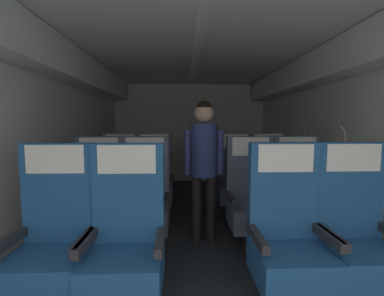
{
  "coord_description": "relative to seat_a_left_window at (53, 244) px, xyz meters",
  "views": [
    {
      "loc": [
        -0.19,
        -0.09,
        1.31
      ],
      "look_at": [
        -0.05,
        3.34,
        0.99
      ],
      "focal_mm": 24.64,
      "sensor_mm": 36.0,
      "label": 1
    }
  ],
  "objects": [
    {
      "name": "ground",
      "position": [
        1.07,
        1.28,
        -0.5
      ],
      "size": [
        3.63,
        6.3,
        0.02
      ],
      "primitive_type": "cube",
      "color": "#23282D"
    },
    {
      "name": "fuselage_shell",
      "position": [
        1.07,
        1.55,
        1.12
      ],
      "size": [
        3.51,
        5.95,
        2.25
      ],
      "color": "silver",
      "rests_on": "ground"
    },
    {
      "name": "seat_a_left_window",
      "position": [
        0.0,
        0.0,
        0.0
      ],
      "size": [
        0.53,
        0.47,
        1.18
      ],
      "color": "#38383D",
      "rests_on": "ground"
    },
    {
      "name": "seat_a_left_aisle",
      "position": [
        0.5,
        -0.03,
        0.0
      ],
      "size": [
        0.53,
        0.47,
        1.18
      ],
      "color": "#38383D",
      "rests_on": "ground"
    },
    {
      "name": "seat_a_right_aisle",
      "position": [
        2.13,
        -0.0,
        0.0
      ],
      "size": [
        0.53,
        0.47,
        1.18
      ],
      "color": "#38383D",
      "rests_on": "ground"
    },
    {
      "name": "seat_a_right_window",
      "position": [
        1.63,
        -0.01,
        0.0
      ],
      "size": [
        0.53,
        0.47,
        1.18
      ],
      "color": "#38383D",
      "rests_on": "ground"
    },
    {
      "name": "seat_b_left_window",
      "position": [
        0.01,
        0.94,
        0.0
      ],
      "size": [
        0.53,
        0.47,
        1.18
      ],
      "color": "#38383D",
      "rests_on": "ground"
    },
    {
      "name": "seat_b_left_aisle",
      "position": [
        0.49,
        0.93,
        0.0
      ],
      "size": [
        0.53,
        0.47,
        1.18
      ],
      "color": "#38383D",
      "rests_on": "ground"
    },
    {
      "name": "seat_b_right_aisle",
      "position": [
        2.14,
        0.95,
        0.0
      ],
      "size": [
        0.53,
        0.47,
        1.18
      ],
      "color": "#38383D",
      "rests_on": "ground"
    },
    {
      "name": "seat_b_right_window",
      "position": [
        1.63,
        0.95,
        0.0
      ],
      "size": [
        0.53,
        0.47,
        1.18
      ],
      "color": "#38383D",
      "rests_on": "ground"
    },
    {
      "name": "seat_c_left_window",
      "position": [
        0.01,
        1.9,
        0.0
      ],
      "size": [
        0.53,
        0.47,
        1.18
      ],
      "color": "#38383D",
      "rests_on": "ground"
    },
    {
      "name": "seat_c_left_aisle",
      "position": [
        0.5,
        1.88,
        0.0
      ],
      "size": [
        0.53,
        0.47,
        1.18
      ],
      "color": "#38383D",
      "rests_on": "ground"
    },
    {
      "name": "seat_c_right_aisle",
      "position": [
        2.13,
        1.89,
        0.0
      ],
      "size": [
        0.53,
        0.47,
        1.18
      ],
      "color": "#38383D",
      "rests_on": "ground"
    },
    {
      "name": "seat_c_right_window",
      "position": [
        1.63,
        1.88,
        0.0
      ],
      "size": [
        0.53,
        0.47,
        1.18
      ],
      "color": "#38383D",
      "rests_on": "ground"
    },
    {
      "name": "flight_attendant",
      "position": [
        1.12,
        1.1,
        0.47
      ],
      "size": [
        0.43,
        0.28,
        1.56
      ],
      "rotation": [
        0.0,
        0.0,
        3.43
      ],
      "color": "black",
      "rests_on": "ground"
    }
  ]
}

